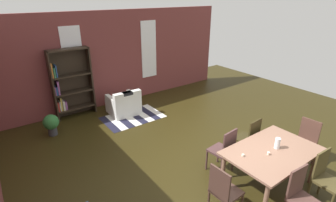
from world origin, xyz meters
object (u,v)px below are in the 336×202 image
(vase_on_table, at_px, (277,143))
(dining_chair_head_right, at_px, (305,141))
(dining_chair_far_left, at_px, (224,149))
(bookshelf_tall, at_px, (70,84))
(dining_chair_head_left, at_px, (223,191))
(dining_table, at_px, (272,154))
(armchair_white, at_px, (124,105))
(dining_chair_near_left, at_px, (301,196))
(potted_plant_by_shelf, at_px, (51,123))
(dining_chair_near_right, at_px, (325,177))
(dining_chair_far_right, at_px, (249,138))

(vase_on_table, distance_m, dining_chair_head_right, 1.14)
(dining_chair_far_left, bearing_deg, bookshelf_tall, 110.38)
(dining_chair_head_left, height_order, bookshelf_tall, bookshelf_tall)
(dining_table, distance_m, armchair_white, 4.36)
(dining_chair_near_left, height_order, potted_plant_by_shelf, dining_chair_near_left)
(dining_chair_near_left, relative_size, dining_chair_head_left, 1.00)
(dining_chair_far_left, relative_size, bookshelf_tall, 0.49)
(potted_plant_by_shelf, bearing_deg, dining_chair_near_right, -58.17)
(dining_chair_far_right, bearing_deg, dining_chair_head_left, -154.30)
(dining_chair_near_right, bearing_deg, potted_plant_by_shelf, 121.83)
(dining_chair_near_left, distance_m, bookshelf_tall, 5.99)
(vase_on_table, relative_size, dining_chair_head_right, 0.21)
(vase_on_table, xyz_separation_m, dining_chair_head_right, (1.08, 0.01, -0.35))
(dining_chair_far_left, height_order, dining_chair_head_left, same)
(dining_chair_near_left, distance_m, potted_plant_by_shelf, 5.51)
(vase_on_table, height_order, armchair_white, vase_on_table)
(dining_chair_near_left, bearing_deg, dining_chair_head_left, 137.88)
(vase_on_table, height_order, dining_chair_far_left, vase_on_table)
(dining_table, xyz_separation_m, potted_plant_by_shelf, (-2.71, 4.22, -0.36))
(dining_chair_near_right, bearing_deg, dining_chair_far_left, 116.08)
(dining_chair_far_left, distance_m, dining_chair_head_left, 1.13)
(dining_table, bearing_deg, dining_chair_near_right, -63.58)
(dining_chair_far_right, bearing_deg, bookshelf_tall, 118.63)
(dining_chair_near_right, xyz_separation_m, dining_chair_head_right, (0.82, 0.76, 0.00))
(vase_on_table, xyz_separation_m, bookshelf_tall, (-2.06, 5.01, 0.10))
(dining_chair_far_right, distance_m, bookshelf_tall, 4.86)
(dining_chair_head_right, relative_size, bookshelf_tall, 0.49)
(dining_table, height_order, dining_chair_near_right, dining_chair_near_right)
(vase_on_table, xyz_separation_m, dining_chair_far_right, (0.26, 0.76, -0.35))
(dining_chair_far_left, distance_m, potted_plant_by_shelf, 4.19)
(dining_chair_far_right, relative_size, dining_chair_near_left, 1.00)
(potted_plant_by_shelf, bearing_deg, dining_table, -57.26)
(dining_chair_near_left, xyz_separation_m, dining_chair_head_right, (1.57, 0.76, 0.00))
(vase_on_table, distance_m, dining_chair_far_left, 0.96)
(dining_chair_near_left, distance_m, dining_chair_head_left, 1.12)
(potted_plant_by_shelf, bearing_deg, dining_chair_far_left, -55.86)
(dining_chair_far_left, height_order, potted_plant_by_shelf, dining_chair_far_left)
(dining_chair_head_left, bearing_deg, dining_chair_far_right, 25.70)
(dining_chair_far_left, height_order, armchair_white, dining_chair_far_left)
(dining_chair_head_left, bearing_deg, dining_chair_far_left, 42.27)
(dining_chair_far_left, distance_m, bookshelf_tall, 4.56)
(dining_chair_head_left, relative_size, armchair_white, 1.16)
(armchair_white, bearing_deg, dining_chair_head_right, -66.03)
(dining_chair_near_right, bearing_deg, dining_chair_head_right, 42.75)
(dining_chair_far_left, distance_m, armchair_white, 3.56)
(dining_chair_head_right, height_order, armchair_white, dining_chair_head_right)
(dining_table, relative_size, armchair_white, 2.01)
(dining_chair_near_right, xyz_separation_m, dining_chair_head_left, (-1.58, 0.75, 0.00))
(vase_on_table, bearing_deg, bookshelf_tall, 112.36)
(potted_plant_by_shelf, bearing_deg, dining_chair_head_right, -47.13)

